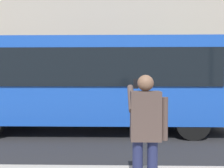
% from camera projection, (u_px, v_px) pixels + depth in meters
% --- Properties ---
extents(ground_plane, '(60.00, 60.00, 0.00)m').
position_uv_depth(ground_plane, '(127.00, 129.00, 7.61)').
color(ground_plane, '#232326').
extents(building_facade_far, '(28.00, 1.55, 12.00)m').
position_uv_depth(building_facade_far, '(123.00, 13.00, 14.20)').
color(building_facade_far, '#A89E8E').
rests_on(building_facade_far, ground_plane).
extents(red_bus, '(9.05, 2.54, 3.08)m').
position_uv_depth(red_bus, '(92.00, 81.00, 7.41)').
color(red_bus, '#1947AD').
rests_on(red_bus, ground_plane).
extents(pedestrian_photographer, '(0.53, 0.52, 1.70)m').
position_uv_depth(pedestrian_photographer, '(145.00, 127.00, 2.95)').
color(pedestrian_photographer, '#1E2347').
rests_on(pedestrian_photographer, sidewalk_curb).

